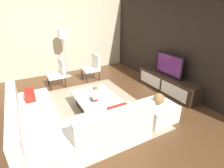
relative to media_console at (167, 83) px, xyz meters
name	(u,v)px	position (x,y,z in m)	size (l,w,h in m)	color
ground_plane	(93,111)	(0.00, -2.40, -0.25)	(14.00, 14.00, 0.00)	brown
feature_wall_back	(180,44)	(0.00, 0.30, 1.15)	(6.40, 0.12, 2.80)	black
side_wall_left	(62,35)	(-3.20, -2.20, 1.15)	(0.12, 5.20, 2.80)	beige
area_rug	(92,109)	(-0.10, -2.40, -0.24)	(3.11, 2.52, 0.01)	tan
media_console	(167,83)	(0.00, 0.00, 0.00)	(2.11, 0.49, 0.50)	#332319
television	(169,65)	(0.00, 0.00, 0.58)	(0.99, 0.06, 0.65)	black
sectional_couch	(61,124)	(0.52, -3.28, 0.03)	(2.44, 2.35, 0.81)	white
coffee_table	(95,102)	(-0.10, -2.30, -0.05)	(1.06, 0.93, 0.38)	#332319
accent_chair_near	(58,72)	(-1.93, -2.74, 0.24)	(0.55, 0.52, 0.87)	#332319
floor_lamp	(63,36)	(-2.62, -2.31, 1.19)	(0.34, 0.34, 1.70)	#A5A5AA
ottoman	(157,111)	(0.97, -1.24, -0.05)	(0.70, 0.70, 0.40)	white
fruit_bowl	(96,90)	(-0.28, -2.20, 0.18)	(0.28, 0.28, 0.13)	silver
accent_chair_far	(93,66)	(-1.96, -1.56, 0.24)	(0.56, 0.54, 0.87)	#332319
decorative_ball	(159,99)	(0.97, -1.24, 0.27)	(0.24, 0.24, 0.24)	#997247
book_stack	(94,98)	(0.12, -2.41, 0.18)	(0.20, 0.15, 0.09)	maroon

